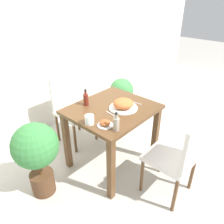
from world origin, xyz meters
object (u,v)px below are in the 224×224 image
at_px(chair_near, 179,155).
at_px(food_plate, 123,104).
at_px(condiment_bottle, 116,123).
at_px(side_plate, 105,124).
at_px(potted_plant_right, 121,98).
at_px(drink_cup, 89,120).
at_px(sauce_bottle, 86,99).
at_px(potted_plant_left, 36,151).
at_px(chair_far, 71,106).

xyz_separation_m(chair_near, food_plate, (0.01, 0.67, 0.28)).
relative_size(chair_near, condiment_bottle, 4.81).
relative_size(food_plate, side_plate, 2.10).
bearing_deg(side_plate, potted_plant_right, 33.00).
xyz_separation_m(chair_near, drink_cup, (-0.43, 0.71, 0.28)).
relative_size(chair_near, side_plate, 6.24).
xyz_separation_m(sauce_bottle, condiment_bottle, (-0.15, -0.55, 0.00)).
relative_size(chair_near, potted_plant_left, 1.12).
relative_size(chair_far, drink_cup, 10.10).
distance_m(sauce_bottle, condiment_bottle, 0.57).
bearing_deg(chair_far, potted_plant_left, -148.16).
relative_size(side_plate, drink_cup, 1.62).
distance_m(food_plate, side_plate, 0.38).
xyz_separation_m(chair_near, sauce_bottle, (-0.20, 1.01, 0.31)).
bearing_deg(chair_far, condiment_bottle, -106.16).
height_order(chair_far, drink_cup, chair_far).
distance_m(sauce_bottle, potted_plant_left, 0.71).
distance_m(food_plate, potted_plant_left, 0.96).
xyz_separation_m(chair_far, condiment_bottle, (-0.30, -1.03, 0.31)).
xyz_separation_m(condiment_bottle, potted_plant_right, (1.09, 0.84, -0.41)).
bearing_deg(chair_near, potted_plant_left, -49.41).
bearing_deg(potted_plant_left, drink_cup, -34.31).
relative_size(chair_far, condiment_bottle, 4.81).
relative_size(chair_near, potted_plant_right, 1.28).
bearing_deg(chair_far, side_plate, -108.96).
relative_size(condiment_bottle, potted_plant_right, 0.27).
distance_m(side_plate, sauce_bottle, 0.46).
bearing_deg(sauce_bottle, condiment_bottle, -104.97).
xyz_separation_m(sauce_bottle, potted_plant_right, (0.94, 0.28, -0.41)).
relative_size(chair_near, food_plate, 2.98).
bearing_deg(chair_near, sauce_bottle, -78.71).
bearing_deg(chair_far, potted_plant_right, -14.06).
relative_size(drink_cup, condiment_bottle, 0.48).
relative_size(chair_near, sauce_bottle, 4.81).
relative_size(sauce_bottle, condiment_bottle, 1.00).
bearing_deg(sauce_bottle, chair_near, -78.71).
xyz_separation_m(food_plate, potted_plant_left, (-0.86, 0.32, -0.27)).
height_order(sauce_bottle, condiment_bottle, same).
height_order(side_plate, potted_plant_left, same).
xyz_separation_m(drink_cup, potted_plant_right, (1.17, 0.59, -0.38)).
bearing_deg(potted_plant_right, sauce_bottle, -163.18).
bearing_deg(side_plate, drink_cup, 118.45).
height_order(chair_near, potted_plant_left, chair_near).
bearing_deg(condiment_bottle, side_plate, 96.28).
bearing_deg(chair_far, sauce_bottle, -107.51).
height_order(side_plate, sauce_bottle, sauce_bottle).
distance_m(chair_near, potted_plant_right, 1.49).
bearing_deg(condiment_bottle, food_plate, 30.83).
height_order(potted_plant_left, potted_plant_right, potted_plant_left).
bearing_deg(food_plate, sauce_bottle, 121.29).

